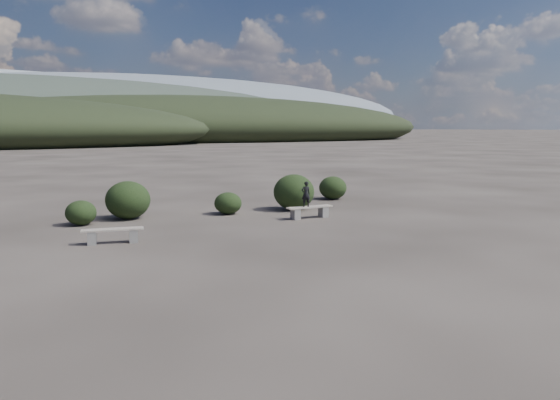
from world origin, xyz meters
TOP-DOWN VIEW (x-y plane):
  - ground at (0.00, 0.00)m, footprint 1200.00×1200.00m
  - bench_left at (-3.69, 5.06)m, footprint 1.64×0.63m
  - bench_right at (3.04, 6.15)m, footprint 1.65×0.35m
  - seated_person at (2.89, 6.15)m, footprint 0.34×0.25m
  - shrub_a at (-4.06, 8.38)m, footprint 0.96×0.96m
  - shrub_b at (-2.47, 8.91)m, footprint 1.50×1.50m
  - shrub_c at (0.91, 8.29)m, footprint 0.98×0.98m
  - shrub_d at (3.50, 8.11)m, footprint 1.53×1.53m
  - shrub_e at (6.46, 10.01)m, footprint 1.19×1.19m

SIDE VIEW (x-z plane):
  - ground at x=0.00m, z-range 0.00..0.00m
  - bench_left at x=-3.69m, z-range 0.04..0.44m
  - bench_right at x=3.04m, z-range 0.04..0.46m
  - shrub_c at x=0.91m, z-range 0.00..0.79m
  - shrub_a at x=-4.06m, z-range 0.00..0.79m
  - shrub_e at x=6.46m, z-range 0.00..0.99m
  - shrub_b at x=-2.47m, z-range 0.00..1.28m
  - shrub_d at x=3.50m, z-range 0.00..1.34m
  - seated_person at x=2.89m, z-range 0.41..1.28m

